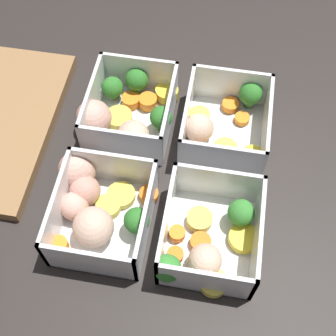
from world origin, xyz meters
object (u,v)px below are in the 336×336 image
container_near_right (223,124)px  container_far_right (126,113)px  container_far_left (95,205)px  container_near_left (209,240)px

container_near_right → container_far_right: bearing=92.4°
container_far_right → container_near_right: bearing=-87.6°
container_far_left → container_near_left: bearing=-97.7°
container_near_right → container_near_left: bearing=-179.1°
container_near_left → container_far_right: (0.17, 0.14, 0.00)m
container_near_right → container_far_right: size_ratio=0.98×
container_near_right → container_far_left: size_ratio=0.88×
container_near_left → container_far_left: 0.15m
container_near_left → container_far_right: same height
container_near_left → container_near_right: bearing=0.9°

